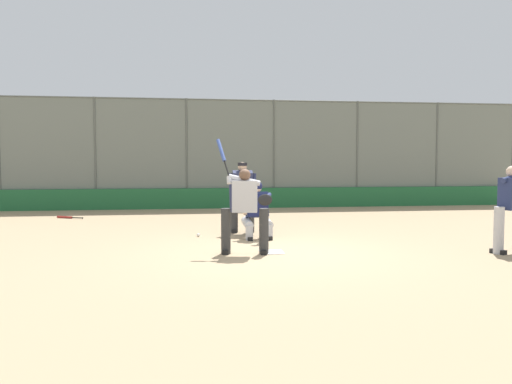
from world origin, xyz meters
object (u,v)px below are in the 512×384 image
Objects in this scene: catcher_behind_plate at (258,209)px; spare_bat_near_backstop at (67,217)px; batter_at_plate at (244,208)px; baseball_loose at (198,235)px; batter_on_deck at (512,205)px; umpire_home at (242,195)px.

catcher_behind_plate is 6.76m from spare_bat_near_backstop.
batter_at_plate is 1.67× the size of catcher_behind_plate.
batter_at_plate is at bearing 110.00° from baseball_loose.
catcher_behind_plate is 0.57× the size of batter_on_deck.
umpire_home is 0.75× the size of batter_on_deck.
batter_at_plate is 2.64m from umpire_home.
batter_on_deck is at bearing 148.62° from umpire_home.
baseball_loose is (0.78, -2.15, -0.80)m from batter_at_plate.
batter_at_plate is 1.27× the size of umpire_home.
batter_on_deck is (-4.41, 2.18, 0.22)m from catcher_behind_plate.
spare_bat_near_backstop is at bearing -47.25° from baseball_loose.
catcher_behind_plate is 4.92m from batter_on_deck.
baseball_loose is at bearing 160.05° from spare_bat_near_backstop.
baseball_loose is (1.03, 0.47, -0.85)m from umpire_home.
baseball_loose is at bearing 131.82° from batter_on_deck.
batter_on_deck is at bearing 149.68° from catcher_behind_plate.
spare_bat_near_backstop is 5.51m from baseball_loose.
batter_at_plate is at bearing 70.27° from catcher_behind_plate.
batter_at_plate is at bearing 151.07° from batter_on_deck.
catcher_behind_plate is at bearing 106.13° from umpire_home.
catcher_behind_plate is at bearing 130.45° from batter_on_deck.
batter_on_deck reaches higher than spare_bat_near_backstop.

